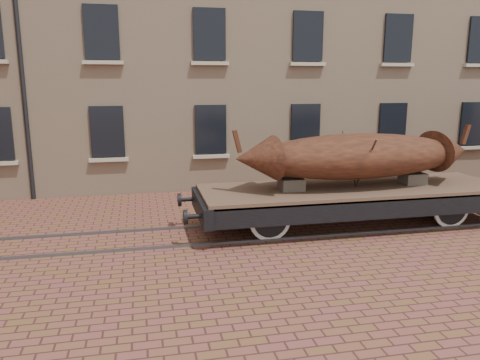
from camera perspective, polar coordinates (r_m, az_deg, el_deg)
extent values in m
plane|color=brown|center=(12.91, 10.98, -5.64)|extent=(90.00, 90.00, 0.00)
cube|color=#D7B28B|center=(22.94, 8.78, 19.72)|extent=(40.00, 10.00, 14.00)
cube|color=black|center=(16.38, -15.87, 5.71)|extent=(1.10, 0.12, 1.70)
cube|color=#B2A98E|center=(16.44, -15.69, 2.40)|extent=(1.30, 0.18, 0.12)
cube|color=black|center=(16.52, -3.60, 6.19)|extent=(1.10, 0.12, 1.70)
cube|color=#B2A98E|center=(16.58, -3.53, 2.90)|extent=(1.30, 0.18, 0.12)
cube|color=black|center=(17.38, 7.96, 6.39)|extent=(1.10, 0.12, 1.70)
cube|color=#B2A98E|center=(17.44, 7.93, 3.26)|extent=(1.30, 0.18, 0.12)
cube|color=black|center=(18.86, 18.07, 6.35)|extent=(1.10, 0.12, 1.70)
cube|color=#B2A98E|center=(18.92, 17.97, 3.46)|extent=(1.30, 0.18, 0.12)
cube|color=black|center=(20.83, 26.49, 6.16)|extent=(1.10, 0.12, 1.70)
cube|color=#B2A98E|center=(20.88, 26.35, 3.56)|extent=(1.30, 0.18, 0.12)
cube|color=black|center=(16.37, -16.53, 16.91)|extent=(1.10, 0.12, 1.70)
cube|color=#B2A98E|center=(16.25, -16.34, 13.60)|extent=(1.30, 0.18, 0.12)
cube|color=black|center=(16.51, -3.76, 17.31)|extent=(1.10, 0.12, 1.70)
cube|color=#B2A98E|center=(16.39, -3.68, 14.02)|extent=(1.30, 0.18, 0.12)
cube|color=black|center=(17.37, 8.27, 16.95)|extent=(1.10, 0.12, 1.70)
cube|color=#B2A98E|center=(17.25, 8.25, 13.82)|extent=(1.30, 0.18, 0.12)
cube|color=black|center=(18.85, 18.72, 16.06)|extent=(1.10, 0.12, 1.70)
cube|color=#B2A98E|center=(18.74, 18.62, 13.18)|extent=(1.30, 0.18, 0.12)
cube|color=#B2A98E|center=(20.72, 27.18, 12.33)|extent=(1.30, 0.18, 0.12)
cube|color=#59595E|center=(12.28, 12.29, -6.48)|extent=(30.00, 0.08, 0.06)
cube|color=#59595E|center=(13.54, 9.80, -4.64)|extent=(30.00, 0.08, 0.06)
cube|color=brown|center=(12.89, 13.64, -1.07)|extent=(8.18, 2.40, 0.13)
cube|color=black|center=(11.99, 15.86, -3.45)|extent=(8.18, 0.17, 0.49)
cube|color=black|center=(13.93, 11.63, -1.11)|extent=(8.18, 0.17, 0.49)
cube|color=black|center=(11.80, -4.68, -3.27)|extent=(0.24, 2.51, 0.49)
cylinder|color=black|center=(10.99, -5.70, -4.45)|extent=(0.38, 0.11, 0.11)
cylinder|color=black|center=(10.97, -6.67, -4.50)|extent=(0.09, 0.35, 0.35)
cylinder|color=black|center=(12.56, -6.54, -2.38)|extent=(0.38, 0.11, 0.11)
cylinder|color=black|center=(12.54, -7.39, -2.42)|extent=(0.09, 0.35, 0.35)
cylinder|color=black|center=(15.96, 26.69, -0.50)|extent=(0.38, 0.11, 0.11)
cylinder|color=black|center=(16.07, 27.20, -0.47)|extent=(0.09, 0.35, 0.35)
cylinder|color=black|center=(12.16, 2.77, -3.96)|extent=(0.11, 2.07, 0.11)
cylinder|color=silver|center=(11.49, 3.69, -4.92)|extent=(1.05, 0.08, 1.05)
cylinder|color=black|center=(11.49, 3.69, -4.92)|extent=(0.86, 0.11, 0.86)
cube|color=black|center=(11.30, 3.88, -3.84)|extent=(0.98, 0.09, 0.11)
cylinder|color=silver|center=(12.83, 1.95, -3.10)|extent=(1.05, 0.08, 1.05)
cylinder|color=black|center=(12.83, 1.95, -3.10)|extent=(0.86, 0.11, 0.86)
cube|color=black|center=(12.89, 1.82, -1.83)|extent=(0.98, 0.09, 0.11)
cylinder|color=black|center=(14.25, 22.68, -2.50)|extent=(0.11, 2.07, 0.11)
cylinder|color=silver|center=(13.69, 24.38, -3.22)|extent=(1.05, 0.08, 1.05)
cylinder|color=black|center=(13.69, 24.38, -3.22)|extent=(0.86, 0.11, 0.86)
cube|color=black|center=(13.53, 24.80, -2.28)|extent=(0.98, 0.09, 0.11)
cylinder|color=silver|center=(14.83, 21.12, -1.84)|extent=(1.05, 0.08, 1.05)
cylinder|color=black|center=(14.83, 21.12, -1.84)|extent=(0.86, 0.11, 0.86)
cube|color=black|center=(14.88, 20.92, -0.75)|extent=(0.98, 0.09, 0.11)
cube|color=black|center=(12.99, 13.55, -2.90)|extent=(4.36, 0.07, 0.07)
cube|color=brown|center=(12.20, 6.27, -0.48)|extent=(0.60, 0.55, 0.31)
cube|color=brown|center=(13.68, 20.29, 0.20)|extent=(0.60, 0.55, 0.31)
ellipsoid|color=#5B2E19|center=(12.75, 14.13, 2.83)|extent=(5.99, 2.02, 1.19)
cone|color=#5B2E19|center=(11.71, 1.85, 2.65)|extent=(1.06, 1.16, 1.13)
cube|color=#5B2E19|center=(11.53, -0.35, 4.72)|extent=(0.24, 0.13, 0.57)
cone|color=#5B2E19|center=(14.27, 24.20, 3.29)|extent=(1.06, 1.16, 1.13)
cube|color=#5B2E19|center=(14.51, 25.79, 5.03)|extent=(0.24, 0.13, 0.57)
cylinder|color=#4A2F23|center=(12.35, 15.07, 1.88)|extent=(0.05, 1.01, 1.41)
cylinder|color=#4A2F23|center=(13.20, 13.19, 2.61)|extent=(0.05, 1.01, 1.41)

